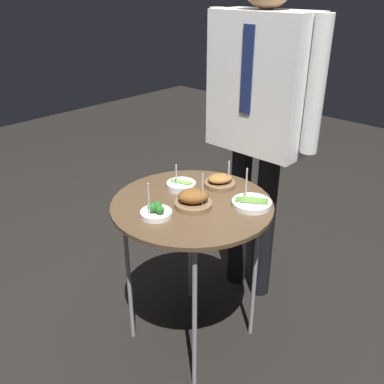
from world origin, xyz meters
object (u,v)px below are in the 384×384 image
object	(u,v)px
bowl_broccoli_front_center	(156,212)
bowl_roast_mid_right	(220,182)
bowl_asparagus_front_right	(181,185)
serving_cart	(192,213)
bowl_asparagus_back_left	(252,203)
waiter_figure	(260,101)
bowl_roast_center	(193,200)

from	to	relation	value
bowl_broccoli_front_center	bowl_roast_mid_right	world-z (taller)	bowl_broccoli_front_center
bowl_asparagus_front_right	bowl_broccoli_front_center	bearing A→B (deg)	-67.38
serving_cart	bowl_asparagus_front_right	distance (m)	0.16
bowl_asparagus_back_left	waiter_figure	world-z (taller)	waiter_figure
bowl_roast_center	bowl_asparagus_front_right	size ratio (longest dim) A/B	1.21
bowl_roast_center	bowl_roast_mid_right	xyz separation A→B (m)	(-0.04, 0.23, -0.01)
bowl_roast_center	waiter_figure	world-z (taller)	waiter_figure
bowl_roast_center	bowl_asparagus_back_left	bearing A→B (deg)	45.08
bowl_broccoli_front_center	bowl_roast_mid_right	distance (m)	0.39
serving_cart	bowl_roast_center	bearing A→B (deg)	-38.65
serving_cart	bowl_roast_mid_right	size ratio (longest dim) A/B	5.23
serving_cart	bowl_broccoli_front_center	world-z (taller)	bowl_broccoli_front_center
waiter_figure	bowl_roast_center	bearing A→B (deg)	-83.20
bowl_roast_mid_right	bowl_asparagus_front_right	xyz separation A→B (m)	(-0.12, -0.14, -0.01)
serving_cart	bowl_broccoli_front_center	xyz separation A→B (m)	(-0.03, -0.18, 0.07)
serving_cart	bowl_roast_mid_right	bearing A→B (deg)	93.93
bowl_broccoli_front_center	bowl_asparagus_back_left	xyz separation A→B (m)	(0.23, 0.33, -0.01)
bowl_asparagus_front_right	bowl_roast_mid_right	bearing A→B (deg)	49.37
bowl_asparagus_front_right	serving_cart	bearing A→B (deg)	-27.45
bowl_roast_center	waiter_figure	xyz separation A→B (m)	(-0.06, 0.53, 0.30)
bowl_asparagus_back_left	bowl_roast_mid_right	bearing A→B (deg)	165.97
bowl_roast_center	waiter_figure	distance (m)	0.62
bowl_asparagus_back_left	bowl_roast_mid_right	distance (m)	0.22
bowl_broccoli_front_center	bowl_asparagus_back_left	distance (m)	0.40
serving_cart	bowl_roast_center	world-z (taller)	bowl_roast_center
bowl_roast_center	bowl_asparagus_back_left	xyz separation A→B (m)	(0.17, 0.17, -0.02)
bowl_roast_center	bowl_broccoli_front_center	xyz separation A→B (m)	(-0.06, -0.16, -0.01)
serving_cart	bowl_asparagus_front_right	xyz separation A→B (m)	(-0.13, 0.07, 0.07)
bowl_roast_center	bowl_asparagus_front_right	bearing A→B (deg)	150.22
bowl_broccoli_front_center	bowl_asparagus_front_right	bearing A→B (deg)	112.62
bowl_roast_center	waiter_figure	size ratio (longest dim) A/B	0.09
bowl_roast_center	waiter_figure	bearing A→B (deg)	96.80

